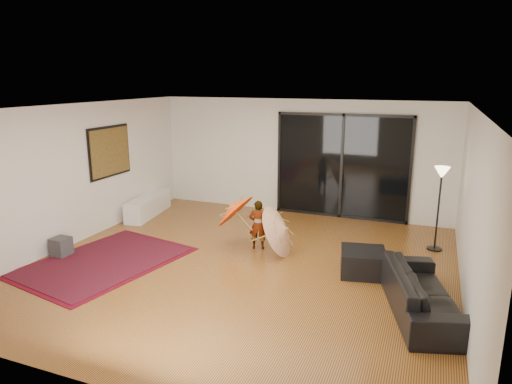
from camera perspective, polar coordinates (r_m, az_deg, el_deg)
The scene contains 17 objects.
floor at distance 8.03m, azimuth -1.75°, elevation -9.17°, with size 7.00×7.00×0.00m, color #9F6D2B.
ceiling at distance 7.39m, azimuth -1.91°, elevation 10.45°, with size 7.00×7.00×0.00m, color white.
wall_back at distance 10.83m, azimuth 5.53°, elevation 4.36°, with size 7.00×7.00×0.00m, color silver.
wall_front at distance 4.75m, azimuth -18.99°, elevation -9.23°, with size 7.00×7.00×0.00m, color silver.
wall_left at distance 9.51m, azimuth -21.60°, elevation 2.07°, with size 7.00×7.00×0.00m, color silver.
wall_right at distance 7.03m, azimuth 25.41°, elevation -2.29°, with size 7.00×7.00×0.00m, color silver.
sliding_door at distance 10.60m, azimuth 10.67°, elevation 3.15°, with size 3.06×0.07×2.40m.
painting at distance 10.17m, azimuth -17.80°, elevation 4.84°, with size 0.04×1.28×1.08m.
media_console at distance 11.08m, azimuth -13.30°, elevation -1.67°, with size 0.41×1.66×0.46m, color white.
speaker at distance 9.10m, azimuth -23.17°, elevation -6.32°, with size 0.30×0.30×0.35m, color #424244.
persian_rug at distance 8.58m, azimuth -18.48°, elevation -8.26°, with size 2.51×3.14×0.02m.
sofa at distance 6.83m, azimuth 20.06°, elevation -11.64°, with size 2.06×0.81×0.60m, color black.
ottoman at distance 7.84m, azimuth 13.21°, elevation -8.52°, with size 0.71×0.71×0.41m, color black.
floor_lamp at distance 9.02m, azimuth 22.10°, elevation 0.83°, with size 0.27×0.27×1.60m.
child at distance 8.63m, azimuth 0.25°, elevation -4.11°, with size 0.34×0.23×0.95m, color #999999.
parasol_orange at distance 8.71m, azimuth -3.25°, elevation -2.15°, with size 0.72×0.85×0.88m.
parasol_white at distance 8.30m, azimuth 3.75°, elevation -4.67°, with size 0.61×0.98×0.98m.
Camera 1 is at (2.93, -6.77, 3.17)m, focal length 32.00 mm.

